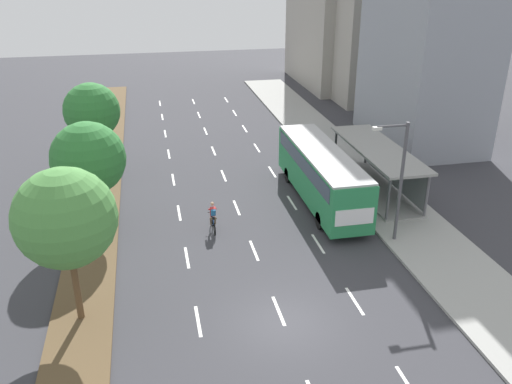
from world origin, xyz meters
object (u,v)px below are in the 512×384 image
at_px(bus, 321,171).
at_px(streetlight, 399,175).
at_px(bus_shelter, 381,164).
at_px(median_tree_second, 88,159).
at_px(cyclist, 213,218).
at_px(median_tree_third, 92,111).
at_px(median_tree_nearest, 65,218).

relative_size(bus, streetlight, 1.74).
xyz_separation_m(bus_shelter, median_tree_second, (-17.67, -1.85, 2.37)).
relative_size(bus_shelter, bus, 0.86).
height_order(cyclist, median_tree_third, median_tree_third).
height_order(bus_shelter, median_tree_third, median_tree_third).
bearing_deg(streetlight, cyclist, 160.82).
bearing_deg(median_tree_second, cyclist, -12.93).
bearing_deg(bus_shelter, streetlight, -107.94).
relative_size(cyclist, streetlight, 0.28).
xyz_separation_m(cyclist, median_tree_nearest, (-6.54, -6.78, 4.01)).
distance_m(median_tree_nearest, streetlight, 16.17).
bearing_deg(median_tree_third, bus, -27.66).
height_order(cyclist, median_tree_second, median_tree_second).
relative_size(cyclist, median_tree_third, 0.28).
relative_size(cyclist, median_tree_second, 0.30).
height_order(median_tree_second, median_tree_third, median_tree_third).
bearing_deg(median_tree_second, streetlight, -16.67).
relative_size(median_tree_nearest, median_tree_second, 1.10).
height_order(median_tree_second, streetlight, streetlight).
distance_m(median_tree_third, streetlight, 20.48).
xyz_separation_m(bus_shelter, bus, (-4.28, -0.81, 0.20)).
height_order(bus, cyclist, bus).
bearing_deg(median_tree_third, cyclist, -55.40).
height_order(bus, streetlight, streetlight).
distance_m(median_tree_second, median_tree_third, 8.26).
distance_m(cyclist, median_tree_nearest, 10.24).
distance_m(median_tree_nearest, median_tree_third, 16.48).
bearing_deg(bus, cyclist, -160.37).
height_order(bus, median_tree_second, median_tree_second).
height_order(bus_shelter, median_tree_nearest, median_tree_nearest).
distance_m(cyclist, streetlight, 10.22).
xyz_separation_m(median_tree_second, streetlight, (15.56, -4.66, -0.35)).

